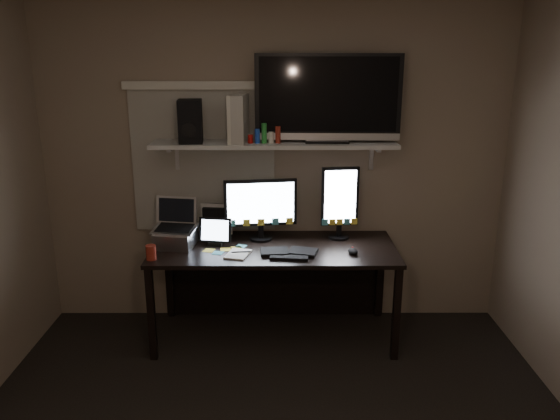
{
  "coord_description": "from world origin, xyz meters",
  "views": [
    {
      "loc": [
        0.04,
        -2.38,
        2.12
      ],
      "look_at": [
        0.04,
        1.25,
        1.06
      ],
      "focal_mm": 35.0,
      "sensor_mm": 36.0,
      "label": 1
    }
  ],
  "objects_px": {
    "mouse": "(353,251)",
    "monitor_portrait": "(340,203)",
    "tablet": "(215,231)",
    "tv": "(328,98)",
    "cup": "(151,252)",
    "speaker": "(190,121)",
    "laptop": "(174,224)",
    "game_console": "(238,119)",
    "keyboard": "(289,252)",
    "monitor_landscape": "(261,209)",
    "desk": "(274,263)"
  },
  "relations": [
    {
      "from": "tablet",
      "to": "tv",
      "type": "relative_size",
      "value": 0.23
    },
    {
      "from": "keyboard",
      "to": "laptop",
      "type": "bearing_deg",
      "value": 176.01
    },
    {
      "from": "tv",
      "to": "cup",
      "type": "bearing_deg",
      "value": -158.01
    },
    {
      "from": "monitor_landscape",
      "to": "tablet",
      "type": "height_order",
      "value": "monitor_landscape"
    },
    {
      "from": "cup",
      "to": "tv",
      "type": "xyz_separation_m",
      "value": [
        1.24,
        0.45,
        1.01
      ]
    },
    {
      "from": "desk",
      "to": "cup",
      "type": "xyz_separation_m",
      "value": [
        -0.85,
        -0.38,
        0.23
      ]
    },
    {
      "from": "monitor_landscape",
      "to": "laptop",
      "type": "bearing_deg",
      "value": -172.91
    },
    {
      "from": "monitor_landscape",
      "to": "speaker",
      "type": "xyz_separation_m",
      "value": [
        -0.5,
        0.0,
        0.66
      ]
    },
    {
      "from": "monitor_landscape",
      "to": "cup",
      "type": "bearing_deg",
      "value": -158.35
    },
    {
      "from": "desk",
      "to": "cup",
      "type": "height_order",
      "value": "cup"
    },
    {
      "from": "monitor_portrait",
      "to": "tv",
      "type": "bearing_deg",
      "value": 178.4
    },
    {
      "from": "cup",
      "to": "tv",
      "type": "distance_m",
      "value": 1.66
    },
    {
      "from": "desk",
      "to": "tv",
      "type": "distance_m",
      "value": 1.3
    },
    {
      "from": "monitor_portrait",
      "to": "speaker",
      "type": "height_order",
      "value": "speaker"
    },
    {
      "from": "desk",
      "to": "mouse",
      "type": "xyz_separation_m",
      "value": [
        0.56,
        -0.27,
        0.2
      ]
    },
    {
      "from": "tablet",
      "to": "tv",
      "type": "height_order",
      "value": "tv"
    },
    {
      "from": "tablet",
      "to": "cup",
      "type": "height_order",
      "value": "tablet"
    },
    {
      "from": "cup",
      "to": "speaker",
      "type": "relative_size",
      "value": 0.34
    },
    {
      "from": "tv",
      "to": "speaker",
      "type": "bearing_deg",
      "value": -176.61
    },
    {
      "from": "monitor_landscape",
      "to": "mouse",
      "type": "bearing_deg",
      "value": -32.73
    },
    {
      "from": "tv",
      "to": "game_console",
      "type": "xyz_separation_m",
      "value": [
        -0.65,
        -0.0,
        -0.14
      ]
    },
    {
      "from": "monitor_portrait",
      "to": "laptop",
      "type": "xyz_separation_m",
      "value": [
        -1.23,
        -0.2,
        -0.11
      ]
    },
    {
      "from": "desk",
      "to": "speaker",
      "type": "distance_m",
      "value": 1.24
    },
    {
      "from": "mouse",
      "to": "monitor_portrait",
      "type": "bearing_deg",
      "value": 91.89
    },
    {
      "from": "laptop",
      "to": "cup",
      "type": "xyz_separation_m",
      "value": [
        -0.12,
        -0.26,
        -0.12
      ]
    },
    {
      "from": "monitor_portrait",
      "to": "mouse",
      "type": "xyz_separation_m",
      "value": [
        0.07,
        -0.34,
        -0.27
      ]
    },
    {
      "from": "monitor_portrait",
      "to": "laptop",
      "type": "height_order",
      "value": "monitor_portrait"
    },
    {
      "from": "keyboard",
      "to": "laptop",
      "type": "relative_size",
      "value": 1.17
    },
    {
      "from": "game_console",
      "to": "speaker",
      "type": "bearing_deg",
      "value": -165.98
    },
    {
      "from": "laptop",
      "to": "game_console",
      "type": "height_order",
      "value": "game_console"
    },
    {
      "from": "cup",
      "to": "speaker",
      "type": "bearing_deg",
      "value": 60.05
    },
    {
      "from": "keyboard",
      "to": "mouse",
      "type": "relative_size",
      "value": 3.95
    },
    {
      "from": "monitor_landscape",
      "to": "speaker",
      "type": "distance_m",
      "value": 0.83
    },
    {
      "from": "mouse",
      "to": "laptop",
      "type": "xyz_separation_m",
      "value": [
        -1.29,
        0.14,
        0.16
      ]
    },
    {
      "from": "desk",
      "to": "monitor_portrait",
      "type": "distance_m",
      "value": 0.68
    },
    {
      "from": "mouse",
      "to": "cup",
      "type": "height_order",
      "value": "cup"
    },
    {
      "from": "tablet",
      "to": "cup",
      "type": "distance_m",
      "value": 0.51
    },
    {
      "from": "desk",
      "to": "keyboard",
      "type": "relative_size",
      "value": 4.4
    },
    {
      "from": "monitor_landscape",
      "to": "keyboard",
      "type": "bearing_deg",
      "value": -63.81
    },
    {
      "from": "monitor_landscape",
      "to": "speaker",
      "type": "relative_size",
      "value": 1.78
    },
    {
      "from": "tablet",
      "to": "tv",
      "type": "bearing_deg",
      "value": 19.83
    },
    {
      "from": "monitor_landscape",
      "to": "desk",
      "type": "bearing_deg",
      "value": -30.73
    },
    {
      "from": "monitor_landscape",
      "to": "laptop",
      "type": "distance_m",
      "value": 0.65
    },
    {
      "from": "desk",
      "to": "cup",
      "type": "distance_m",
      "value": 0.96
    },
    {
      "from": "keyboard",
      "to": "tablet",
      "type": "xyz_separation_m",
      "value": [
        -0.54,
        0.18,
        0.09
      ]
    },
    {
      "from": "keyboard",
      "to": "speaker",
      "type": "bearing_deg",
      "value": 162.0
    },
    {
      "from": "keyboard",
      "to": "game_console",
      "type": "relative_size",
      "value": 1.19
    },
    {
      "from": "monitor_portrait",
      "to": "tv",
      "type": "relative_size",
      "value": 0.54
    },
    {
      "from": "cup",
      "to": "mouse",
      "type": "bearing_deg",
      "value": 4.51
    },
    {
      "from": "monitor_landscape",
      "to": "monitor_portrait",
      "type": "bearing_deg",
      "value": -4.82
    }
  ]
}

